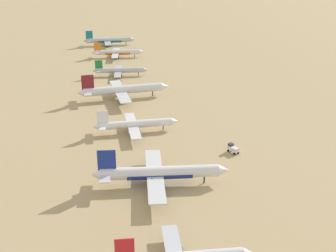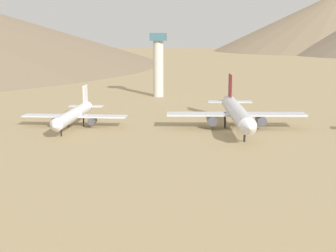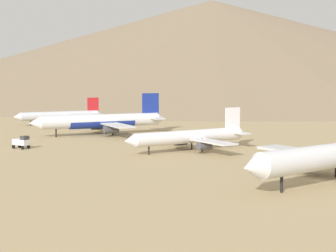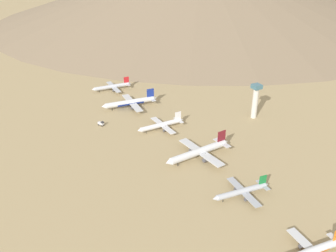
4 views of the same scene
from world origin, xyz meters
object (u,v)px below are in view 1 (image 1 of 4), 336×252
at_px(parked_jet_2, 135,124).
at_px(service_truck, 233,148).
at_px(parked_jet_3, 122,90).
at_px(parked_jet_1, 159,173).
at_px(parked_jet_5, 117,52).
at_px(parked_jet_6, 109,40).
at_px(parked_jet_4, 120,70).

relative_size(parked_jet_2, service_truck, 7.33).
xyz_separation_m(parked_jet_2, parked_jet_3, (-3.11, 51.89, 1.22)).
height_order(parked_jet_1, service_truck, parked_jet_1).
xyz_separation_m(parked_jet_1, parked_jet_5, (-6.76, 207.54, -1.03)).
height_order(parked_jet_1, parked_jet_6, parked_jet_1).
bearing_deg(parked_jet_2, parked_jet_3, 93.43).
xyz_separation_m(parked_jet_4, parked_jet_5, (0.61, 53.90, 0.27)).
xyz_separation_m(parked_jet_1, service_truck, (35.91, 23.27, -2.97)).
distance_m(parked_jet_2, parked_jet_6, 201.70).
distance_m(parked_jet_2, parked_jet_4, 100.99).
bearing_deg(parked_jet_5, parked_jet_1, -88.13).
bearing_deg(parked_jet_3, parked_jet_1, -85.57).
distance_m(parked_jet_4, parked_jet_6, 100.73).
bearing_deg(parked_jet_3, service_truck, -61.57).
relative_size(parked_jet_4, parked_jet_5, 0.92).
xyz_separation_m(parked_jet_2, service_truck, (40.90, -29.41, -1.98)).
relative_size(parked_jet_2, parked_jet_3, 0.77).
bearing_deg(service_truck, parked_jet_3, 118.43).
xyz_separation_m(parked_jet_4, service_truck, (43.29, -130.37, -1.67)).
height_order(parked_jet_4, parked_jet_5, parked_jet_5).
height_order(parked_jet_3, parked_jet_6, parked_jet_3).
bearing_deg(parked_jet_1, parked_jet_5, 91.87).
bearing_deg(parked_jet_2, parked_jet_1, -84.60).
bearing_deg(service_truck, parked_jet_1, -147.05).
bearing_deg(parked_jet_6, parked_jet_3, -88.46).
height_order(parked_jet_6, service_truck, parked_jet_6).
relative_size(parked_jet_5, service_truck, 7.35).
bearing_deg(parked_jet_3, parked_jet_4, 89.16).
distance_m(parked_jet_1, parked_jet_5, 207.66).
distance_m(parked_jet_5, service_truck, 189.16).
height_order(parked_jet_3, parked_jet_5, parked_jet_3).
xyz_separation_m(parked_jet_3, parked_jet_4, (0.72, 49.07, -1.54)).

